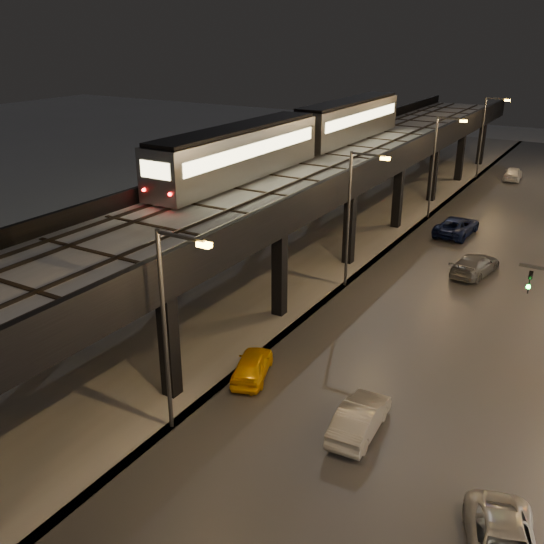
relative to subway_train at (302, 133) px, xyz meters
The scene contains 16 objects.
road_surface 18.49m from the subway_train, 14.61° to the right, with size 17.00×120.00×0.06m, color #46474D.
under_viaduct_pavement 9.60m from the subway_train, 59.06° to the right, with size 11.00×120.00×0.06m, color #9FA1A8.
elevated_viaduct 8.20m from the subway_train, 71.16° to the right, with size 9.00×100.00×6.30m.
viaduct_trackbed 7.86m from the subway_train, 70.91° to the right, with size 8.40×100.00×0.32m.
viaduct_parapet_streetside 10.02m from the subway_train, 46.31° to the right, with size 0.30×100.00×1.10m, color black.
viaduct_parapet_far 7.55m from the subway_train, 104.47° to the right, with size 0.30×100.00×1.10m, color black.
streetlight_left_1 27.56m from the subway_train, 72.86° to the right, with size 2.57×0.28×9.00m.
streetlight_left_2 11.89m from the subway_train, 45.34° to the right, with size 2.57×0.28×9.00m.
streetlight_left_3 13.09m from the subway_train, 50.60° to the left, with size 2.57×0.28×9.00m.
streetlight_left_4 29.14m from the subway_train, 73.82° to the left, with size 2.57×0.28×9.00m.
subway_train is the anchor object (origin of this frame).
car_taxi 24.00m from the subway_train, 67.64° to the right, with size 1.54×3.82×1.30m, color #FFB806.
car_near_white 27.97m from the subway_train, 56.34° to the right, with size 1.50×4.31×1.42m, color #9E9FA0.
car_mid_silver 14.95m from the subway_train, 28.85° to the left, with size 2.53×5.49×1.53m, color #0B143B.
car_mid_dark 16.68m from the subway_train, ahead, with size 2.02×4.97×1.44m, color #5B5E64.
car_far_white 32.00m from the subway_train, 68.26° to the left, with size 1.76×4.38×1.49m, color white.
Camera 1 is at (14.18, -3.45, 16.08)m, focal length 40.00 mm.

